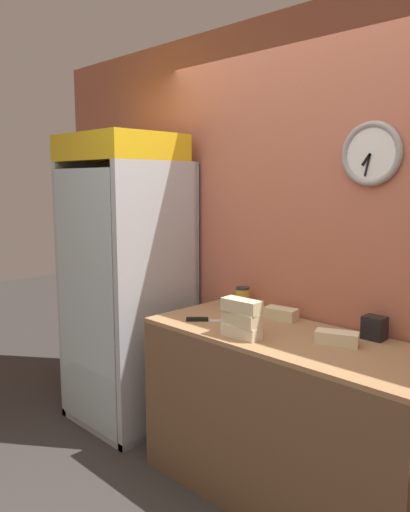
{
  "coord_description": "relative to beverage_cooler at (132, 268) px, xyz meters",
  "views": [
    {
      "loc": [
        1.48,
        -1.23,
        1.73
      ],
      "look_at": [
        -0.6,
        0.86,
        1.29
      ],
      "focal_mm": 35.0,
      "sensor_mm": 36.0,
      "label": 1
    }
  ],
  "objects": [
    {
      "name": "prep_counter",
      "position": [
        1.37,
        -0.02,
        -0.65
      ],
      "size": [
        1.6,
        0.65,
        0.93
      ],
      "color": "brown",
      "rests_on": "ground_plane"
    },
    {
      "name": "wall_back",
      "position": [
        1.37,
        0.35,
        0.24
      ],
      "size": [
        5.2,
        0.09,
        2.7
      ],
      "color": "#B7664C",
      "rests_on": "ground_plane"
    },
    {
      "name": "sandwich_flat_right",
      "position": [
        1.16,
        0.2,
        -0.15
      ],
      "size": [
        0.2,
        0.12,
        0.07
      ],
      "color": "beige",
      "rests_on": "prep_counter"
    },
    {
      "name": "sandwich_flat_left",
      "position": [
        1.64,
        0.02,
        -0.15
      ],
      "size": [
        0.23,
        0.17,
        0.07
      ],
      "color": "beige",
      "rests_on": "prep_counter"
    },
    {
      "name": "chefs_knife",
      "position": [
        0.89,
        -0.13,
        -0.18
      ],
      "size": [
        0.27,
        0.27,
        0.02
      ],
      "color": "silver",
      "rests_on": "prep_counter"
    },
    {
      "name": "sandwich_stack_bottom",
      "position": [
        1.22,
        -0.22,
        -0.15
      ],
      "size": [
        0.21,
        0.1,
        0.07
      ],
      "color": "beige",
      "rests_on": "prep_counter"
    },
    {
      "name": "sandwich_stack_top",
      "position": [
        1.22,
        -0.22,
        -0.02
      ],
      "size": [
        0.22,
        0.1,
        0.07
      ],
      "color": "beige",
      "rests_on": "sandwich_stack_middle"
    },
    {
      "name": "napkin_dispenser",
      "position": [
        1.73,
        0.23,
        -0.13
      ],
      "size": [
        0.11,
        0.09,
        0.12
      ],
      "color": "black",
      "rests_on": "prep_counter"
    },
    {
      "name": "sandwich_stack_middle",
      "position": [
        1.22,
        -0.22,
        -0.09
      ],
      "size": [
        0.22,
        0.1,
        0.07
      ],
      "color": "beige",
      "rests_on": "sandwich_stack_bottom"
    },
    {
      "name": "beverage_cooler",
      "position": [
        0.0,
        0.0,
        0.0
      ],
      "size": [
        0.76,
        0.7,
        2.04
      ],
      "color": "#B2B7BC",
      "rests_on": "ground_plane"
    },
    {
      "name": "condiment_jar",
      "position": [
        0.84,
        0.23,
        -0.12
      ],
      "size": [
        0.09,
        0.09,
        0.14
      ],
      "color": "gold",
      "rests_on": "prep_counter"
    }
  ]
}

